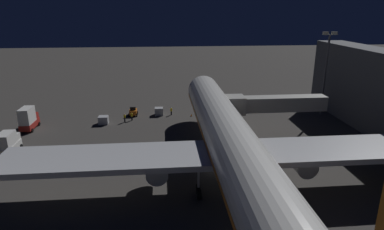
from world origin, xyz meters
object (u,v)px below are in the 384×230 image
object	(u,v)px
baggage_container_near_belt	(103,120)
airliner_at_gate	(236,153)
traffic_cone_nose_starboard	(191,115)
catering_truck	(8,143)
ground_crew_by_belt_loader	(125,118)
baggage_tug_spare	(133,112)
apron_floodlight_mast	(326,68)
ground_crew_near_nose_gear	(171,111)
ground_crew_marshaller_fwd	(132,116)
jet_bridge	(267,104)
ops_van	(28,119)
traffic_cone_nose_port	(212,114)
baggage_container_mid_row	(159,111)

from	to	relation	value
baggage_container_near_belt	airliner_at_gate	bearing A→B (deg)	124.43
baggage_container_near_belt	traffic_cone_nose_starboard	xyz separation A→B (m)	(-17.76, -3.14, -0.50)
catering_truck	ground_crew_by_belt_loader	xyz separation A→B (m)	(-16.62, -13.49, -0.79)
baggage_tug_spare	ground_crew_by_belt_loader	xyz separation A→B (m)	(1.35, 4.43, 0.21)
apron_floodlight_mast	catering_truck	bearing A→B (deg)	14.16
ground_crew_near_nose_gear	ground_crew_marshaller_fwd	distance (m)	8.60
jet_bridge	ground_crew_by_belt_loader	bearing A→B (deg)	-21.77
jet_bridge	ops_van	distance (m)	44.04
ops_van	baggage_tug_spare	world-z (taller)	ops_van
airliner_at_gate	baggage_container_near_belt	size ratio (longest dim) A/B	36.34
airliner_at_gate	catering_truck	size ratio (longest dim) A/B	13.70
airliner_at_gate	catering_truck	bearing A→B (deg)	-26.47
catering_truck	ground_crew_near_nose_gear	world-z (taller)	catering_truck
apron_floodlight_mast	baggage_container_near_belt	world-z (taller)	apron_floodlight_mast
traffic_cone_nose_starboard	airliner_at_gate	bearing A→B (deg)	93.90
jet_bridge	catering_truck	bearing A→B (deg)	4.38
baggage_tug_spare	traffic_cone_nose_port	world-z (taller)	baggage_tug_spare
jet_bridge	ground_crew_by_belt_loader	distance (m)	28.10
ops_van	traffic_cone_nose_port	size ratio (longest dim) A/B	9.68
catering_truck	ground_crew_near_nose_gear	bearing A→B (deg)	-146.27
ground_crew_marshaller_fwd	traffic_cone_nose_starboard	distance (m)	12.44
catering_truck	ground_crew_by_belt_loader	size ratio (longest dim) A/B	2.76
jet_bridge	ground_crew_near_nose_gear	xyz separation A→B (m)	(16.23, -14.17, -5.06)
jet_bridge	airliner_at_gate	bearing A→B (deg)	63.17
baggage_tug_spare	ops_van	bearing A→B (deg)	20.15
airliner_at_gate	baggage_tug_spare	size ratio (longest dim) A/B	28.84
baggage_tug_spare	ground_crew_by_belt_loader	distance (m)	4.63
ground_crew_by_belt_loader	traffic_cone_nose_starboard	xyz separation A→B (m)	(-13.66, -2.59, -0.71)
ground_crew_near_nose_gear	traffic_cone_nose_starboard	xyz separation A→B (m)	(-4.21, 1.32, -0.68)
ground_crew_by_belt_loader	traffic_cone_nose_port	size ratio (longest dim) A/B	3.26
ops_van	traffic_cone_nose_starboard	xyz separation A→B (m)	(-31.16, -5.08, -1.84)
baggage_tug_spare	ground_crew_marshaller_fwd	world-z (taller)	baggage_tug_spare
jet_bridge	baggage_tug_spare	xyz separation A→B (m)	(24.33, -14.68, -5.23)
jet_bridge	baggage_container_near_belt	bearing A→B (deg)	-18.06
traffic_cone_nose_port	ground_crew_marshaller_fwd	bearing A→B (deg)	5.32
ground_crew_by_belt_loader	baggage_container_mid_row	bearing A→B (deg)	-148.33
ops_van	baggage_tug_spare	size ratio (longest dim) A/B	2.26
airliner_at_gate	ground_crew_marshaller_fwd	size ratio (longest dim) A/B	38.52
ops_van	ground_crew_near_nose_gear	distance (m)	27.72
traffic_cone_nose_starboard	baggage_container_near_belt	bearing A→B (deg)	10.02
jet_bridge	apron_floodlight_mast	world-z (taller)	apron_floodlight_mast
ops_van	ground_crew_near_nose_gear	size ratio (longest dim) A/B	3.08
ground_crew_marshaller_fwd	traffic_cone_nose_starboard	bearing A→B (deg)	-172.80
ground_crew_near_nose_gear	ground_crew_marshaller_fwd	size ratio (longest dim) A/B	0.98
ops_van	traffic_cone_nose_starboard	bearing A→B (deg)	-170.74
jet_bridge	catering_truck	world-z (taller)	jet_bridge
apron_floodlight_mast	traffic_cone_nose_port	distance (m)	25.33
ground_crew_near_nose_gear	traffic_cone_nose_starboard	bearing A→B (deg)	162.59
traffic_cone_nose_port	jet_bridge	bearing A→B (deg)	120.67
baggage_container_mid_row	ground_crew_marshaller_fwd	world-z (taller)	ground_crew_marshaller_fwd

